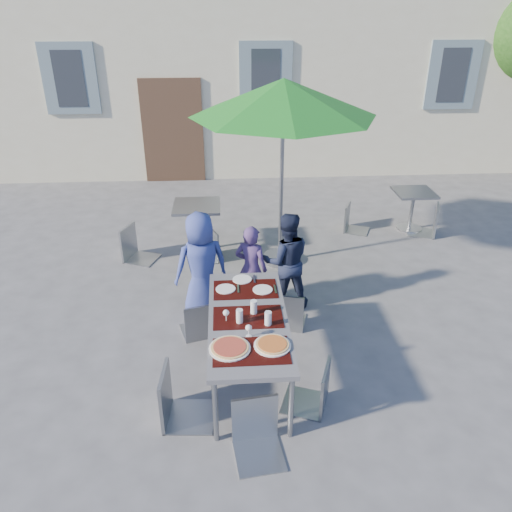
{
  "coord_description": "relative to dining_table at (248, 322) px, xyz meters",
  "views": [
    {
      "loc": [
        -0.93,
        -3.42,
        3.6
      ],
      "look_at": [
        -0.59,
        1.68,
        0.98
      ],
      "focal_mm": 35.0,
      "sensor_mm": 36.0,
      "label": 1
    }
  ],
  "objects": [
    {
      "name": "chair_2",
      "position": [
        0.53,
        0.88,
        -0.15
      ],
      "size": [
        0.51,
        0.51,
        0.94
      ],
      "color": "gray",
      "rests_on": "ground"
    },
    {
      "name": "chair_1",
      "position": [
        -0.13,
        1.13,
        -0.16
      ],
      "size": [
        0.47,
        0.47,
        0.93
      ],
      "color": "gray",
      "rests_on": "ground"
    },
    {
      "name": "cafe_table_1",
      "position": [
        3.05,
        3.69,
        -0.23
      ],
      "size": [
        0.66,
        0.66,
        0.71
      ],
      "color": "#AEB0B6",
      "rests_on": "ground"
    },
    {
      "name": "bg_chair_r_0",
      "position": [
        -0.48,
        2.76,
        -0.16
      ],
      "size": [
        0.53,
        0.53,
        0.91
      ],
      "color": "gray",
      "rests_on": "ground"
    },
    {
      "name": "chair_3",
      "position": [
        -0.71,
        -0.57,
        -0.08
      ],
      "size": [
        0.5,
        0.5,
        1.05
      ],
      "color": "gray",
      "rests_on": "ground"
    },
    {
      "name": "child_0",
      "position": [
        -0.51,
        1.26,
        -0.0
      ],
      "size": [
        0.78,
        0.63,
        1.38
      ],
      "primitive_type": "imported",
      "rotation": [
        0.0,
        0.0,
        3.46
      ],
      "color": "#33418E",
      "rests_on": "ground"
    },
    {
      "name": "dining_table",
      "position": [
        0.0,
        0.0,
        0.0
      ],
      "size": [
        0.8,
        1.85,
        0.76
      ],
      "color": "#45454A",
      "rests_on": "ground"
    },
    {
      "name": "child_2",
      "position": [
        0.56,
        1.39,
        -0.05
      ],
      "size": [
        0.65,
        0.39,
        1.3
      ],
      "primitive_type": "imported",
      "rotation": [
        0.0,
        0.0,
        3.19
      ],
      "color": "#181F36",
      "rests_on": "ground"
    },
    {
      "name": "ground",
      "position": [
        0.73,
        -0.78,
        -0.7
      ],
      "size": [
        90.0,
        90.0,
        0.0
      ],
      "primitive_type": "plane",
      "color": "#4F4E51",
      "rests_on": "ground"
    },
    {
      "name": "pizza_near_right",
      "position": [
        0.2,
        -0.49,
        0.07
      ],
      "size": [
        0.35,
        0.35,
        0.03
      ],
      "color": "white",
      "rests_on": "dining_table"
    },
    {
      "name": "bg_chair_l_0",
      "position": [
        -1.61,
        2.86,
        -0.1
      ],
      "size": [
        0.58,
        0.58,
        1.01
      ],
      "color": "#92969E",
      "rests_on": "ground"
    },
    {
      "name": "bg_chair_l_1",
      "position": [
        2.02,
        3.71,
        -0.17
      ],
      "size": [
        0.53,
        0.53,
        0.9
      ],
      "color": "gray",
      "rests_on": "ground"
    },
    {
      "name": "place_settings",
      "position": [
        -0.02,
        0.61,
        0.06
      ],
      "size": [
        0.67,
        0.46,
        0.01
      ],
      "color": "white",
      "rests_on": "dining_table"
    },
    {
      "name": "patio_umbrella",
      "position": [
        0.62,
        2.62,
        1.75
      ],
      "size": [
        2.57,
        2.57,
        2.71
      ],
      "color": "#AEB0B6",
      "rests_on": "ground"
    },
    {
      "name": "chair_0",
      "position": [
        -0.54,
        0.76,
        -0.17
      ],
      "size": [
        0.49,
        0.5,
        0.9
      ],
      "color": "gray",
      "rests_on": "ground"
    },
    {
      "name": "child_1",
      "position": [
        0.11,
        1.33,
        -0.11
      ],
      "size": [
        0.5,
        0.43,
        1.17
      ],
      "primitive_type": "imported",
      "rotation": [
        0.0,
        0.0,
        2.71
      ],
      "color": "#473165",
      "rests_on": "ground"
    },
    {
      "name": "chair_5",
      "position": [
        0.02,
        -0.98,
        -0.14
      ],
      "size": [
        0.47,
        0.48,
        0.96
      ],
      "color": "#93989E",
      "rests_on": "ground"
    },
    {
      "name": "pizza_near_left",
      "position": [
        -0.19,
        -0.51,
        0.07
      ],
      "size": [
        0.39,
        0.39,
        0.03
      ],
      "color": "white",
      "rests_on": "dining_table"
    },
    {
      "name": "chair_4",
      "position": [
        0.63,
        -0.5,
        -0.15
      ],
      "size": [
        0.54,
        0.53,
        0.94
      ],
      "color": "gray",
      "rests_on": "ground"
    },
    {
      "name": "glassware",
      "position": [
        0.02,
        -0.08,
        0.13
      ],
      "size": [
        0.48,
        0.46,
        0.15
      ],
      "color": "silver",
      "rests_on": "dining_table"
    },
    {
      "name": "bg_chair_r_1",
      "position": [
        3.3,
        3.47,
        -0.1
      ],
      "size": [
        0.58,
        0.58,
        1.01
      ],
      "color": "#8D9498",
      "rests_on": "ground"
    },
    {
      "name": "cafe_table_0",
      "position": [
        -0.64,
        3.1,
        -0.15
      ],
      "size": [
        0.73,
        0.73,
        0.78
      ],
      "color": "#AEB0B6",
      "rests_on": "ground"
    }
  ]
}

